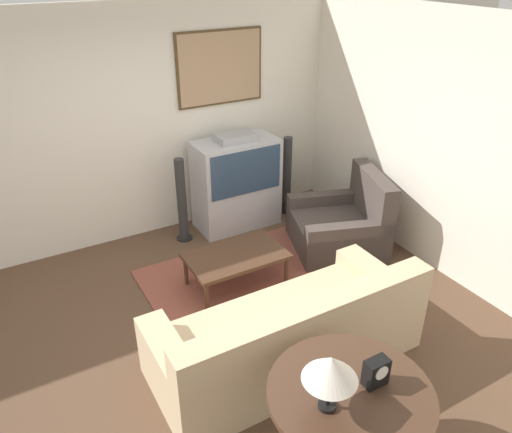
{
  "coord_description": "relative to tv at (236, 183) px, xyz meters",
  "views": [
    {
      "loc": [
        -1.44,
        -3.32,
        3.15
      ],
      "look_at": [
        0.77,
        0.56,
        0.75
      ],
      "focal_mm": 35.0,
      "sensor_mm": 36.0,
      "label": 1
    }
  ],
  "objects": [
    {
      "name": "speaker_tower_right",
      "position": [
        0.74,
        -0.02,
        -0.08
      ],
      "size": [
        0.19,
        0.19,
        1.05
      ],
      "color": "black",
      "rests_on": "ground_plane"
    },
    {
      "name": "tv",
      "position": [
        0.0,
        0.0,
        0.0
      ],
      "size": [
        1.03,
        0.55,
        1.22
      ],
      "color": "#B7B7BC",
      "rests_on": "ground_plane"
    },
    {
      "name": "couch",
      "position": [
        -0.77,
        -2.41,
        -0.29
      ],
      "size": [
        2.27,
        0.97,
        0.83
      ],
      "rotation": [
        0.0,
        0.0,
        3.15
      ],
      "color": "#CCB289",
      "rests_on": "ground_plane"
    },
    {
      "name": "wall_right",
      "position": [
        1.47,
        -1.73,
        0.77
      ],
      "size": [
        0.06,
        12.0,
        2.7
      ],
      "color": "silver",
      "rests_on": "ground_plane"
    },
    {
      "name": "console_table",
      "position": [
        -1.0,
        -3.44,
        0.11
      ],
      "size": [
        1.04,
        1.04,
        0.76
      ],
      "color": "#472D1E",
      "rests_on": "ground_plane"
    },
    {
      "name": "mantel_clock",
      "position": [
        -0.84,
        -3.46,
        0.27
      ],
      "size": [
        0.16,
        0.1,
        0.19
      ],
      "color": "black",
      "rests_on": "console_table"
    },
    {
      "name": "speaker_tower_left",
      "position": [
        -0.74,
        -0.02,
        -0.08
      ],
      "size": [
        0.19,
        0.19,
        1.05
      ],
      "color": "black",
      "rests_on": "ground_plane"
    },
    {
      "name": "ground_plane",
      "position": [
        -1.16,
        -1.73,
        -0.58
      ],
      "size": [
        12.0,
        12.0,
        0.0
      ],
      "primitive_type": "plane",
      "color": "brown"
    },
    {
      "name": "armchair",
      "position": [
        0.81,
        -1.11,
        -0.3
      ],
      "size": [
        1.25,
        1.24,
        0.92
      ],
      "rotation": [
        0.0,
        0.0,
        -1.91
      ],
      "color": "#473D38",
      "rests_on": "ground_plane"
    },
    {
      "name": "area_rug",
      "position": [
        -0.53,
        -1.11,
        -0.57
      ],
      "size": [
        2.03,
        1.43,
        0.01
      ],
      "color": "brown",
      "rests_on": "ground_plane"
    },
    {
      "name": "wall_back",
      "position": [
        -1.14,
        0.4,
        0.78
      ],
      "size": [
        12.0,
        0.1,
        2.7
      ],
      "color": "silver",
      "rests_on": "ground_plane"
    },
    {
      "name": "coffee_table",
      "position": [
        -0.63,
        -1.19,
        -0.23
      ],
      "size": [
        1.01,
        0.63,
        0.39
      ],
      "color": "#472D1E",
      "rests_on": "ground_plane"
    },
    {
      "name": "table_lamp",
      "position": [
        -1.2,
        -3.46,
        0.48
      ],
      "size": [
        0.33,
        0.33,
        0.39
      ],
      "color": "black",
      "rests_on": "console_table"
    }
  ]
}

